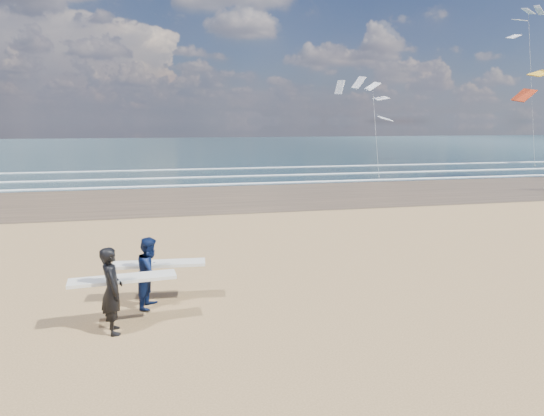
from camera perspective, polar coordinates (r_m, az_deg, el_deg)
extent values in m
cube|color=#483826|center=(34.49, 21.44, 2.28)|extent=(220.00, 12.00, 0.01)
cube|color=#172D33|center=(84.55, 0.35, 7.25)|extent=(220.00, 100.00, 0.02)
cube|color=white|center=(38.50, 17.45, 3.34)|extent=(220.00, 0.50, 0.05)
cube|color=white|center=(42.60, 14.27, 4.11)|extent=(220.00, 0.50, 0.05)
cube|color=white|center=(48.44, 10.77, 4.94)|extent=(220.00, 0.50, 0.05)
imported|color=black|center=(10.57, -18.32, -9.19)|extent=(0.57, 0.74, 1.82)
cube|color=white|center=(10.84, -17.13, -7.95)|extent=(2.24, 0.71, 0.07)
imported|color=#0B1941|center=(11.77, -14.10, -7.35)|extent=(0.86, 0.97, 1.68)
cube|color=white|center=(12.08, -13.13, -6.40)|extent=(2.24, 0.71, 0.07)
cube|color=slate|center=(38.67, 12.47, 3.59)|extent=(0.12, 0.12, 0.10)
cube|color=slate|center=(54.23, 28.53, 4.43)|extent=(0.12, 0.12, 0.10)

